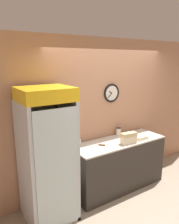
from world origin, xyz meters
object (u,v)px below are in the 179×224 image
at_px(sandwich_flat_right, 142,138).
at_px(beverage_cooler, 46,149).
at_px(sandwich_stack_middle, 129,138).
at_px(napkin_dispenser, 77,143).
at_px(sandwich_flat_left, 129,135).
at_px(sandwich_stack_top, 129,135).
at_px(condiment_jar, 119,132).
at_px(sandwich_stack_bottom, 129,142).
at_px(chefs_knife, 106,146).

bearing_deg(sandwich_flat_right, beverage_cooler, 174.59).
height_order(beverage_cooler, sandwich_stack_middle, beverage_cooler).
distance_m(beverage_cooler, sandwich_stack_middle, 1.46).
bearing_deg(napkin_dispenser, beverage_cooler, -162.04).
relative_size(sandwich_flat_left, sandwich_flat_right, 1.17).
distance_m(sandwich_stack_middle, sandwich_flat_right, 0.34).
relative_size(beverage_cooler, sandwich_flat_left, 7.11).
bearing_deg(beverage_cooler, sandwich_stack_top, -7.20).
bearing_deg(sandwich_flat_left, condiment_jar, 131.64).
bearing_deg(condiment_jar, beverage_cooler, -171.57).
xyz_separation_m(beverage_cooler, sandwich_stack_bottom, (1.44, -0.18, -0.13)).
relative_size(sandwich_stack_top, condiment_jar, 1.92).
height_order(sandwich_stack_top, chefs_knife, sandwich_stack_top).
bearing_deg(chefs_knife, beverage_cooler, 176.61).
bearing_deg(sandwich_stack_bottom, sandwich_flat_left, 47.17).
xyz_separation_m(sandwich_stack_middle, sandwich_stack_top, (0.00, 0.00, 0.06)).
bearing_deg(sandwich_flat_left, sandwich_flat_right, -72.33).
bearing_deg(napkin_dispenser, sandwich_stack_bottom, -25.44).
height_order(sandwich_stack_middle, condiment_jar, condiment_jar).
height_order(sandwich_stack_top, sandwich_flat_right, sandwich_stack_top).
distance_m(sandwich_stack_top, chefs_knife, 0.45).
relative_size(sandwich_flat_left, napkin_dispenser, 2.31).
xyz_separation_m(chefs_knife, napkin_dispenser, (-0.41, 0.27, 0.05)).
xyz_separation_m(sandwich_stack_top, chefs_knife, (-0.40, 0.12, -0.15)).
bearing_deg(napkin_dispenser, sandwich_stack_top, -25.44).
bearing_deg(sandwich_flat_right, condiment_jar, 117.49).
height_order(sandwich_stack_top, napkin_dispenser, sandwich_stack_top).
height_order(sandwich_stack_bottom, sandwich_stack_middle, sandwich_stack_middle).
xyz_separation_m(beverage_cooler, sandwich_flat_right, (1.78, -0.17, -0.14)).
distance_m(sandwich_stack_top, condiment_jar, 0.44).
bearing_deg(sandwich_flat_right, napkin_dispenser, 162.02).
distance_m(beverage_cooler, sandwich_flat_right, 1.79).
height_order(sandwich_stack_bottom, condiment_jar, condiment_jar).
bearing_deg(sandwich_flat_right, sandwich_stack_middle, -177.62).
bearing_deg(napkin_dispenser, sandwich_flat_left, -6.08).
bearing_deg(sandwich_stack_middle, sandwich_flat_left, 47.17).
distance_m(condiment_jar, napkin_dispenser, 0.94).
relative_size(sandwich_flat_left, chefs_knife, 0.99).
xyz_separation_m(sandwich_stack_top, sandwich_flat_left, (0.25, 0.27, -0.13)).
distance_m(sandwich_flat_right, chefs_knife, 0.75).
distance_m(sandwich_flat_right, condiment_jar, 0.45).
relative_size(sandwich_stack_top, chefs_knife, 1.04).
bearing_deg(sandwich_stack_top, sandwich_stack_middle, 0.00).
distance_m(sandwich_stack_bottom, napkin_dispenser, 0.90).
bearing_deg(sandwich_stack_top, sandwich_stack_bottom, 0.00).
xyz_separation_m(sandwich_flat_right, condiment_jar, (-0.21, 0.40, 0.05)).
relative_size(beverage_cooler, napkin_dispenser, 16.45).
height_order(sandwich_stack_middle, sandwich_flat_right, sandwich_stack_middle).
bearing_deg(condiment_jar, sandwich_flat_left, -48.36).
bearing_deg(condiment_jar, sandwich_flat_right, -62.51).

